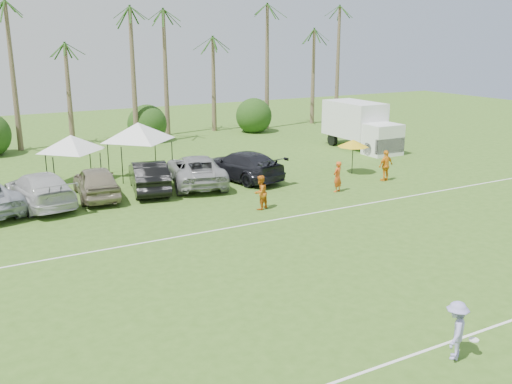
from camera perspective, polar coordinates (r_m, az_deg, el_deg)
field_lines at (r=20.02m, az=-0.30°, el=-9.39°), size 80.00×12.10×0.01m
palm_tree_4 at (r=46.22m, az=-23.74°, el=12.93°), size 2.40×2.40×8.90m
palm_tree_5 at (r=46.79m, az=-18.85°, el=14.47°), size 2.40×2.40×9.90m
palm_tree_6 at (r=47.71m, az=-14.05°, el=15.85°), size 2.40×2.40×10.90m
palm_tree_7 at (r=48.95m, az=-9.40°, el=17.06°), size 2.40×2.40×11.90m
palm_tree_8 at (r=50.85m, az=-3.80°, el=14.24°), size 2.40×2.40×8.90m
palm_tree_9 at (r=53.17m, az=1.24°, el=15.25°), size 2.40×2.40×9.90m
palm_tree_10 at (r=55.86m, az=5.86°, el=16.06°), size 2.40×2.40×10.90m
palm_tree_11 at (r=58.25m, az=9.26°, el=16.75°), size 2.40×2.40×11.90m
bush_tree_2 at (r=49.66m, az=-11.57°, el=7.36°), size 4.00×4.00×4.00m
bush_tree_3 at (r=53.48m, az=-1.22°, el=8.21°), size 4.00×4.00×4.00m
sideline_player_a at (r=31.93m, az=8.15°, el=1.53°), size 0.74×0.62×1.72m
sideline_player_b at (r=28.36m, az=0.44°, el=-0.05°), size 1.04×0.94×1.74m
sideline_player_c at (r=34.92m, az=12.85°, el=2.60°), size 1.14×0.58×1.86m
box_truck at (r=44.53m, az=10.47°, el=6.66°), size 2.74×6.88×3.53m
canopy_tent_left at (r=35.06m, az=-18.06°, el=5.43°), size 4.07×4.07×3.30m
canopy_tent_right at (r=35.73m, az=-11.74°, el=6.82°), size 4.76×4.76×3.86m
market_umbrella at (r=36.10m, az=9.69°, el=4.83°), size 1.96×1.96×2.18m
frisbee_player at (r=16.47m, az=19.37°, el=-12.92°), size 1.25×1.10×1.63m
parked_car_3 at (r=31.00m, az=-20.83°, el=0.26°), size 3.17×6.23×1.73m
parked_car_4 at (r=31.60m, az=-15.69°, el=0.97°), size 2.51×5.25×1.73m
parked_car_5 at (r=32.29m, az=-10.68°, el=1.58°), size 2.89×5.53×1.73m
parked_car_6 at (r=33.38m, az=-6.04°, el=2.21°), size 4.28×6.74×1.73m
parked_car_7 at (r=34.36m, az=-1.44°, el=2.67°), size 3.70×6.36×1.73m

